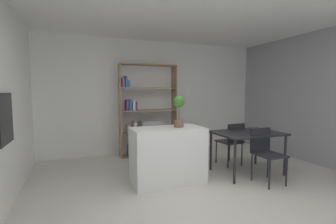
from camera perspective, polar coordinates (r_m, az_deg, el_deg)
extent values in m
plane|color=beige|center=(3.51, 8.37, -20.66)|extent=(8.48, 8.48, 0.00)
cube|color=white|center=(5.95, -5.69, 3.58)|extent=(6.18, 0.06, 2.74)
cube|color=black|center=(3.49, -34.37, -1.32)|extent=(0.04, 0.57, 0.62)
cylinder|color=#B7BABC|center=(3.48, -35.15, 2.92)|extent=(0.02, 0.45, 0.02)
cube|color=white|center=(4.04, -0.07, -10.21)|extent=(1.19, 0.63, 0.91)
cylinder|color=brown|center=(4.01, 2.62, -2.83)|extent=(0.16, 0.16, 0.11)
cylinder|color=#476633|center=(3.99, 2.63, -0.29)|extent=(0.01, 0.01, 0.24)
sphere|color=#377127|center=(3.97, 2.64, 2.49)|extent=(0.19, 0.19, 0.19)
cube|color=#997551|center=(5.52, -11.41, 0.24)|extent=(0.02, 0.33, 2.13)
cube|color=#997551|center=(5.89, 1.45, 0.63)|extent=(0.02, 0.33, 2.13)
cube|color=#997551|center=(5.68, -4.85, 11.12)|extent=(1.35, 0.33, 0.02)
cube|color=#997551|center=(5.85, -4.69, -9.93)|extent=(1.35, 0.33, 0.02)
cube|color=#997551|center=(5.73, -4.73, -4.77)|extent=(1.31, 0.33, 0.02)
cube|color=#997551|center=(5.67, -4.77, 0.44)|extent=(1.31, 0.33, 0.02)
cube|color=#997551|center=(5.65, -4.81, 5.73)|extent=(1.31, 0.33, 0.02)
cube|color=#2D6BAD|center=(5.71, -9.33, -9.03)|extent=(0.04, 0.27, 0.23)
cube|color=#38383D|center=(5.73, -8.66, -9.14)|extent=(0.06, 0.27, 0.20)
cube|color=silver|center=(5.60, -9.52, -3.98)|extent=(0.06, 0.27, 0.18)
cube|color=orange|center=(5.62, -8.65, -4.12)|extent=(0.06, 0.27, 0.15)
cube|color=silver|center=(5.63, -8.03, -3.54)|extent=(0.06, 0.27, 0.26)
cube|color=#2D6BAD|center=(5.66, -7.22, -3.97)|extent=(0.06, 0.27, 0.16)
cube|color=#8E4793|center=(5.54, -9.84, 1.66)|extent=(0.03, 0.27, 0.24)
cube|color=#2D6BAD|center=(5.55, -9.17, 1.71)|extent=(0.05, 0.27, 0.25)
cube|color=silver|center=(5.57, -8.36, 1.60)|extent=(0.06, 0.27, 0.22)
cube|color=#8E4793|center=(5.59, -7.72, 1.47)|extent=(0.03, 0.27, 0.20)
cube|color=#8E4793|center=(5.52, -10.79, 6.84)|extent=(0.05, 0.27, 0.20)
cube|color=#2D6BAD|center=(5.53, -10.12, 7.12)|extent=(0.04, 0.27, 0.25)
cube|color=#2D6BAD|center=(5.54, -9.60, 6.62)|extent=(0.05, 0.27, 0.16)
cube|color=#B7BABC|center=(5.72, -4.35, -3.35)|extent=(0.44, 0.29, 0.26)
cube|color=#232328|center=(4.65, 18.36, -4.76)|extent=(1.20, 0.86, 0.03)
cylinder|color=#232328|center=(4.12, 15.63, -11.39)|extent=(0.04, 0.04, 0.73)
cylinder|color=#232328|center=(4.82, 26.11, -9.31)|extent=(0.04, 0.04, 0.73)
cylinder|color=#232328|center=(4.72, 10.18, -9.19)|extent=(0.04, 0.04, 0.73)
cylinder|color=#232328|center=(5.34, 20.22, -7.74)|extent=(0.04, 0.04, 0.73)
cube|color=#232328|center=(4.30, 22.98, -9.36)|extent=(0.41, 0.46, 0.03)
cube|color=#232328|center=(4.40, 21.13, -6.14)|extent=(0.41, 0.03, 0.40)
cylinder|color=#232328|center=(4.11, 23.05, -13.59)|extent=(0.03, 0.03, 0.47)
cylinder|color=#232328|center=(4.36, 26.42, -12.68)|extent=(0.03, 0.03, 0.47)
cylinder|color=#232328|center=(4.39, 19.35, -12.28)|extent=(0.03, 0.03, 0.47)
cylinder|color=#232328|center=(4.62, 22.71, -11.53)|extent=(0.03, 0.03, 0.47)
cube|color=#232328|center=(5.13, 14.35, -6.85)|extent=(0.44, 0.48, 0.03)
cube|color=#232328|center=(4.93, 15.95, -4.92)|extent=(0.41, 0.06, 0.39)
cylinder|color=#232328|center=(5.44, 14.41, -8.82)|extent=(0.03, 0.03, 0.47)
cylinder|color=#232328|center=(5.22, 11.42, -9.33)|extent=(0.03, 0.03, 0.47)
cylinder|color=#232328|center=(5.15, 17.19, -9.66)|extent=(0.03, 0.03, 0.47)
cylinder|color=#232328|center=(4.93, 14.15, -10.25)|extent=(0.03, 0.03, 0.47)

